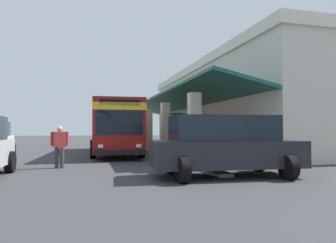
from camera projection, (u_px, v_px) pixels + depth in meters
name	position (u px, v px, depth m)	size (l,w,h in m)	color
ground	(214.00, 149.00, 24.68)	(120.00, 120.00, 0.00)	#38383A
curb_strip	(146.00, 149.00, 23.14)	(27.61, 0.50, 0.12)	#9E998E
plaza_building	(260.00, 108.00, 25.66)	(23.31, 15.41, 6.63)	beige
transit_bus	(115.00, 125.00, 20.08)	(11.31, 3.13, 3.34)	maroon
parked_suv_charcoal	(224.00, 145.00, 10.01)	(2.96, 4.94, 1.97)	#232328
pedestrian	(60.00, 145.00, 12.28)	(0.34, 0.68, 1.66)	#38383D
potted_palm	(185.00, 146.00, 18.08)	(1.79, 1.90, 2.54)	brown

